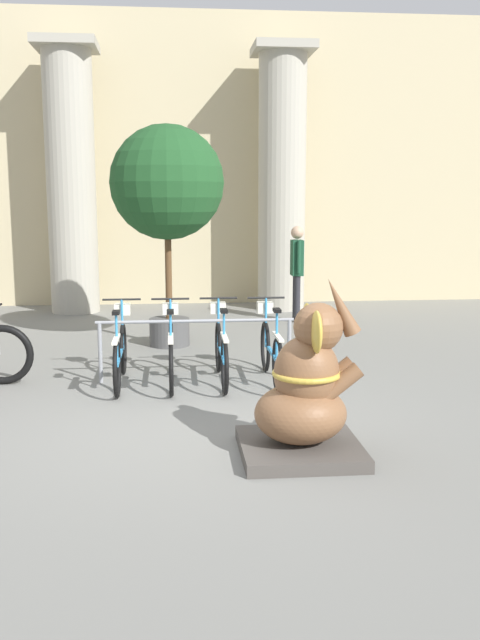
# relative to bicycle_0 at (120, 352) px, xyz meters

# --- Properties ---
(ground_plane) EXTENTS (60.00, 60.00, 0.00)m
(ground_plane) POSITION_rel_bicycle_0_xyz_m (0.79, -1.86, -0.40)
(ground_plane) COLOR slate
(building_facade) EXTENTS (20.00, 0.20, 6.00)m
(building_facade) POSITION_rel_bicycle_0_xyz_m (0.79, 6.74, 2.60)
(building_facade) COLOR #C6B78E
(building_facade) RESTS_ON ground_plane
(column_left) EXTENTS (1.18, 1.18, 5.16)m
(column_left) POSITION_rel_bicycle_0_xyz_m (-1.27, 5.74, 2.22)
(column_left) COLOR #ADA899
(column_left) RESTS_ON ground_plane
(column_right) EXTENTS (1.18, 1.18, 5.16)m
(column_right) POSITION_rel_bicycle_0_xyz_m (2.85, 5.74, 2.22)
(column_right) COLOR #ADA899
(column_right) RESTS_ON ground_plane
(bike_rack) EXTENTS (2.44, 0.05, 0.77)m
(bike_rack) POSITION_rel_bicycle_0_xyz_m (0.92, 0.09, 0.17)
(bike_rack) COLOR gray
(bike_rack) RESTS_ON ground_plane
(bicycle_0) EXTENTS (0.48, 1.76, 0.99)m
(bicycle_0) POSITION_rel_bicycle_0_xyz_m (0.00, 0.00, 0.00)
(bicycle_0) COLOR black
(bicycle_0) RESTS_ON ground_plane
(bicycle_1) EXTENTS (0.48, 1.76, 0.99)m
(bicycle_1) POSITION_rel_bicycle_0_xyz_m (0.61, -0.01, 0.00)
(bicycle_1) COLOR black
(bicycle_1) RESTS_ON ground_plane
(bicycle_2) EXTENTS (0.48, 1.76, 0.99)m
(bicycle_2) POSITION_rel_bicycle_0_xyz_m (1.23, 0.00, 0.00)
(bicycle_2) COLOR black
(bicycle_2) RESTS_ON ground_plane
(bicycle_3) EXTENTS (0.48, 1.76, 0.99)m
(bicycle_3) POSITION_rel_bicycle_0_xyz_m (1.84, -0.02, 0.00)
(bicycle_3) COLOR black
(bicycle_3) RESTS_ON ground_plane
(elephant_statue) EXTENTS (1.06, 1.06, 1.60)m
(elephant_statue) POSITION_rel_bicycle_0_xyz_m (1.79, -2.60, 0.15)
(elephant_statue) COLOR #4C4742
(elephant_statue) RESTS_ON ground_plane
(person_pedestrian) EXTENTS (0.23, 0.47, 1.74)m
(person_pedestrian) POSITION_rel_bicycle_0_xyz_m (2.90, 4.19, 0.65)
(person_pedestrian) COLOR #28282D
(person_pedestrian) RESTS_ON ground_plane
(potted_tree) EXTENTS (1.70, 1.70, 3.32)m
(potted_tree) POSITION_rel_bicycle_0_xyz_m (0.59, 2.26, 2.00)
(potted_tree) COLOR #4C4C4C
(potted_tree) RESTS_ON ground_plane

